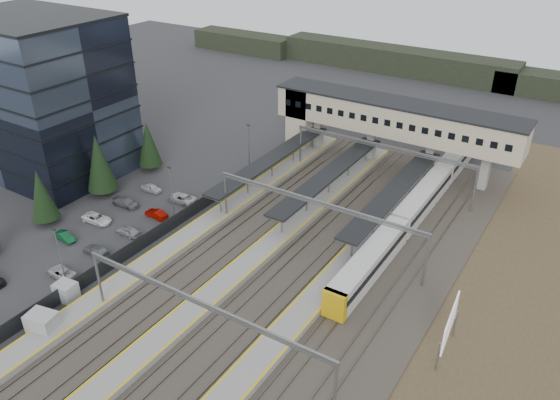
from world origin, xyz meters
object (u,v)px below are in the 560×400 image
Objects in this scene: relay_cabin_far at (66,291)px; train at (422,200)px; relay_cabin_near at (43,324)px; footbridge at (378,118)px; billboard at (450,324)px; office_building at (39,96)px.

relay_cabin_far is 0.04× the size of train.
relay_cabin_near is 0.08× the size of footbridge.
footbridge reaches higher than billboard.
relay_cabin_near is at bearing -118.41° from train.
office_building reaches higher than footbridge.
relay_cabin_far is at bearing 117.42° from relay_cabin_near.
relay_cabin_near is (31.95, -26.01, -10.97)m from office_building.
office_building is at bearing -161.76° from train.
billboard is (23.72, -36.81, -4.26)m from footbridge.
billboard reaches higher than train.
office_building is 42.64m from relay_cabin_near.
office_building is at bearing 144.29° from relay_cabin_far.
office_building is 9.95× the size of relay_cabin_far.
relay_cabin_near is at bearing -62.58° from relay_cabin_far.
train is (12.30, -11.55, -6.05)m from footbridge.
billboard reaches higher than relay_cabin_near.
billboard is at bearing -65.68° from train.
relay_cabin_far is 40.68m from billboard.
billboard is (35.46, 19.20, 2.45)m from relay_cabin_near.
billboard is at bearing -5.77° from office_building.
relay_cabin_near is at bearing -101.85° from footbridge.
relay_cabin_far is at bearing -35.71° from office_building.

